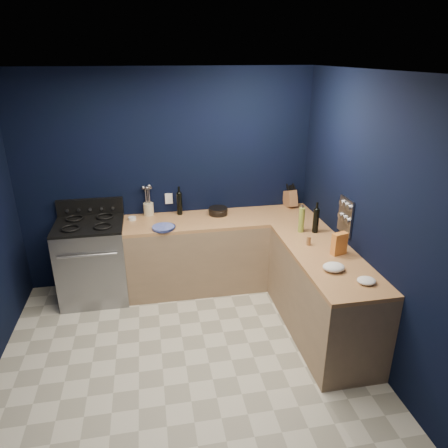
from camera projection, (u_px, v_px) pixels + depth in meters
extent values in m
cube|color=beige|center=(186.00, 367.00, 3.90)|extent=(3.50, 3.50, 0.02)
cube|color=silver|center=(173.00, 71.00, 2.90)|extent=(3.50, 3.50, 0.02)
cube|color=black|center=(168.00, 181.00, 5.00)|extent=(3.50, 0.02, 2.60)
cube|color=black|center=(377.00, 225.00, 3.70)|extent=(0.02, 3.50, 2.60)
cube|color=black|center=(216.00, 407.00, 1.80)|extent=(3.50, 0.02, 2.60)
cube|color=#8F7153|center=(222.00, 253.00, 5.13)|extent=(2.30, 0.63, 0.86)
cube|color=brown|center=(221.00, 219.00, 4.96)|extent=(2.30, 0.63, 0.04)
cube|color=#8F7153|center=(322.00, 296.00, 4.23)|extent=(0.63, 1.67, 0.86)
cube|color=brown|center=(326.00, 256.00, 4.06)|extent=(0.63, 1.67, 0.04)
cube|color=gray|center=(94.00, 262.00, 4.85)|extent=(0.76, 0.66, 0.92)
cube|color=black|center=(91.00, 276.00, 4.57)|extent=(0.59, 0.02, 0.42)
cube|color=black|center=(88.00, 225.00, 4.67)|extent=(0.76, 0.66, 0.03)
cube|color=black|center=(90.00, 207.00, 4.90)|extent=(0.76, 0.06, 0.20)
cube|color=gray|center=(346.00, 216.00, 4.24)|extent=(0.02, 0.28, 0.38)
cube|color=white|center=(169.00, 199.00, 5.06)|extent=(0.09, 0.02, 0.13)
cylinder|color=#3C4A9D|center=(163.00, 228.00, 4.64)|extent=(0.32, 0.32, 0.03)
cylinder|color=white|center=(132.00, 218.00, 4.89)|extent=(0.09, 0.09, 0.04)
cylinder|color=beige|center=(149.00, 209.00, 5.01)|extent=(0.16, 0.16, 0.15)
cylinder|color=black|center=(179.00, 204.00, 5.02)|extent=(0.08, 0.08, 0.27)
cylinder|color=black|center=(218.00, 211.00, 5.04)|extent=(0.29, 0.29, 0.09)
cube|color=brown|center=(290.00, 199.00, 5.29)|extent=(0.16, 0.26, 0.25)
cylinder|color=black|center=(316.00, 221.00, 4.51)|extent=(0.07, 0.07, 0.27)
cylinder|color=olive|center=(301.00, 220.00, 4.52)|extent=(0.08, 0.08, 0.28)
cylinder|color=olive|center=(309.00, 241.00, 4.24)|extent=(0.06, 0.06, 0.10)
cylinder|color=olive|center=(335.00, 245.00, 4.16)|extent=(0.05, 0.05, 0.08)
cube|color=red|center=(339.00, 244.00, 4.02)|extent=(0.16, 0.11, 0.22)
ellipsoid|color=white|center=(334.00, 267.00, 3.74)|extent=(0.25, 0.23, 0.07)
ellipsoid|color=white|center=(366.00, 281.00, 3.54)|extent=(0.19, 0.18, 0.05)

